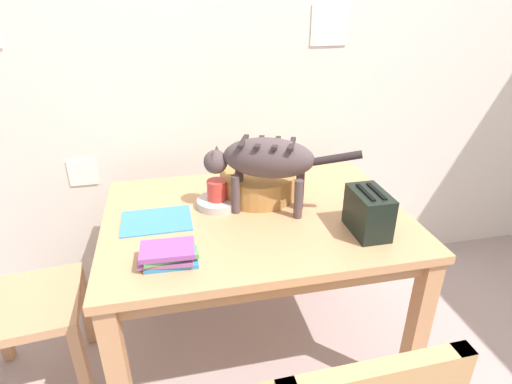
% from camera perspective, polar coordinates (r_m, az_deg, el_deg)
% --- Properties ---
extents(wall_rear, '(5.03, 0.11, 2.50)m').
position_cam_1_polar(wall_rear, '(2.23, -1.58, 17.08)').
color(wall_rear, silver).
rests_on(wall_rear, ground_plane).
extents(dining_table, '(1.25, 0.91, 0.75)m').
position_cam_1_polar(dining_table, '(1.81, 0.00, -5.40)').
color(dining_table, tan).
rests_on(dining_table, ground_plane).
extents(cat, '(0.60, 0.29, 0.32)m').
position_cam_1_polar(cat, '(1.69, 1.14, 4.27)').
color(cat, '#524143').
rests_on(cat, dining_table).
extents(saucer_bowl, '(0.18, 0.18, 0.03)m').
position_cam_1_polar(saucer_bowl, '(1.82, -5.28, -1.45)').
color(saucer_bowl, beige).
rests_on(saucer_bowl, dining_table).
extents(coffee_mug, '(0.13, 0.08, 0.09)m').
position_cam_1_polar(coffee_mug, '(1.79, -5.24, 0.30)').
color(coffee_mug, red).
rests_on(coffee_mug, saucer_bowl).
extents(magazine, '(0.28, 0.21, 0.01)m').
position_cam_1_polar(magazine, '(1.75, -13.41, -3.83)').
color(magazine, '#3C84BC').
rests_on(magazine, dining_table).
extents(book_stack, '(0.21, 0.15, 0.06)m').
position_cam_1_polar(book_stack, '(1.48, -11.80, -8.31)').
color(book_stack, '#3486BF').
rests_on(book_stack, dining_table).
extents(wicker_basket, '(0.34, 0.34, 0.11)m').
position_cam_1_polar(wicker_basket, '(1.88, 0.20, 1.11)').
color(wicker_basket, '#AE7A3E').
rests_on(wicker_basket, dining_table).
extents(toaster, '(0.12, 0.20, 0.18)m').
position_cam_1_polar(toaster, '(1.65, 15.07, -2.69)').
color(toaster, black).
rests_on(toaster, dining_table).
extents(wooden_chair_far, '(0.46, 0.46, 0.94)m').
position_cam_1_polar(wooden_chair_far, '(2.00, -30.25, -12.87)').
color(wooden_chair_far, tan).
rests_on(wooden_chair_far, ground_plane).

